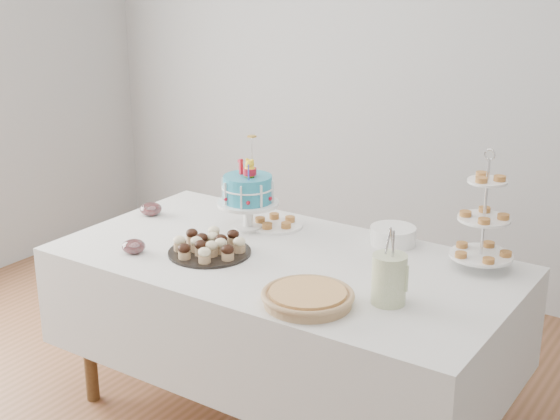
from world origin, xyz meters
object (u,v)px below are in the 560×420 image
Objects in this scene: jam_bowl_b at (151,209)px; cupcake_tray at (209,245)px; pie at (308,297)px; plate_stack at (393,236)px; tiered_stand at (484,219)px; table at (283,307)px; pastry_plate at (276,223)px; birthday_cake at (248,205)px; jam_bowl_a at (134,247)px; utensil_pitcher at (389,277)px.

cupcake_tray is at bearing -23.42° from jam_bowl_b.
cupcake_tray is 0.64m from pie.
tiered_stand is at bearing -6.52° from plate_stack.
jam_bowl_b is (-0.84, 0.11, 0.26)m from table.
tiered_stand reaches higher than jam_bowl_b.
table is 7.58× the size of pastry_plate.
pie is at bearing -20.49° from jam_bowl_b.
birthday_cake is 0.35m from cupcake_tray.
pastry_plate is (-0.25, 0.30, 0.24)m from table.
birthday_cake reaches higher than jam_bowl_b.
plate_stack is (-0.01, 0.73, 0.01)m from pie.
birthday_cake is 0.57m from jam_bowl_a.
pastry_plate is (0.08, 0.10, -0.10)m from birthday_cake.
jam_bowl_b is (-0.28, 0.41, 0.00)m from jam_bowl_a.
pie is 0.81m from tiered_stand.
utensil_pitcher is (-0.16, -0.51, -0.11)m from tiered_stand.
table is 5.62× the size of pie.
jam_bowl_a is at bearing -152.85° from tiered_stand.
table is 0.91m from tiered_stand.
pastry_plate is at bearing 62.60° from jam_bowl_a.
jam_bowl_b reaches higher than jam_bowl_a.
table is 19.24× the size of jam_bowl_a.
pie reaches higher than pastry_plate.
birthday_cake is at bearing 148.13° from table.
tiered_stand is 0.45m from plate_stack.
jam_bowl_b is (-0.59, -0.20, 0.01)m from pastry_plate.
tiered_stand is at bearing 59.66° from pie.
pie is at bearing -17.73° from cupcake_tray.
birthday_cake is 0.53m from jam_bowl_b.
pie is at bearing -48.12° from pastry_plate.
tiered_stand is at bearing 26.07° from table.
jam_bowl_a is 1.13m from utensil_pitcher.
plate_stack is 0.70× the size of utensil_pitcher.
pie is 1.35× the size of pastry_plate.
tiered_stand is at bearing 27.15° from jam_bowl_a.
tiered_stand is 4.69× the size of jam_bowl_b.
plate_stack is at bearing 108.72° from utensil_pitcher.
cupcake_tray is at bearing -59.24° from birthday_cake.
cupcake_tray is 1.03× the size of pie.
pastry_plate is at bearing 84.55° from cupcake_tray.
utensil_pitcher is (0.89, -0.36, -0.02)m from birthday_cake.
jam_bowl_b is at bearing -170.99° from tiered_stand.
jam_bowl_b is at bearing -145.33° from birthday_cake.
jam_bowl_b reaches higher than pastry_plate.
table is at bearing -51.09° from pastry_plate.
jam_bowl_a is at bearing -90.80° from birthday_cake.
jam_bowl_a is (-0.27, -0.17, -0.01)m from cupcake_tray.
jam_bowl_b is at bearing 124.19° from jam_bowl_a.
pastry_plate is at bearing -177.12° from tiered_stand.
cupcake_tray is 3.54× the size of jam_bowl_a.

